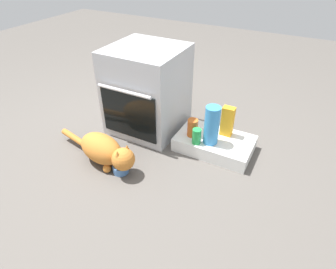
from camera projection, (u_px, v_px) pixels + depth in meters
ground at (124, 157)px, 2.16m from camera, size 8.00×8.00×0.00m
oven at (147, 90)px, 2.31m from camera, size 0.56×0.60×0.70m
pantry_cabinet at (214, 143)px, 2.20m from camera, size 0.58×0.36×0.11m
food_bowl at (121, 168)px, 2.00m from camera, size 0.11×0.11×0.08m
cat at (105, 150)px, 2.02m from camera, size 0.77×0.28×0.23m
juice_carton at (227, 121)px, 2.14m from camera, size 0.09×0.06×0.24m
soda_can at (197, 136)px, 2.09m from camera, size 0.07×0.07×0.12m
water_bottle at (212, 125)px, 2.04m from camera, size 0.11×0.11×0.30m
sauce_jar at (193, 128)px, 2.16m from camera, size 0.08×0.08×0.14m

